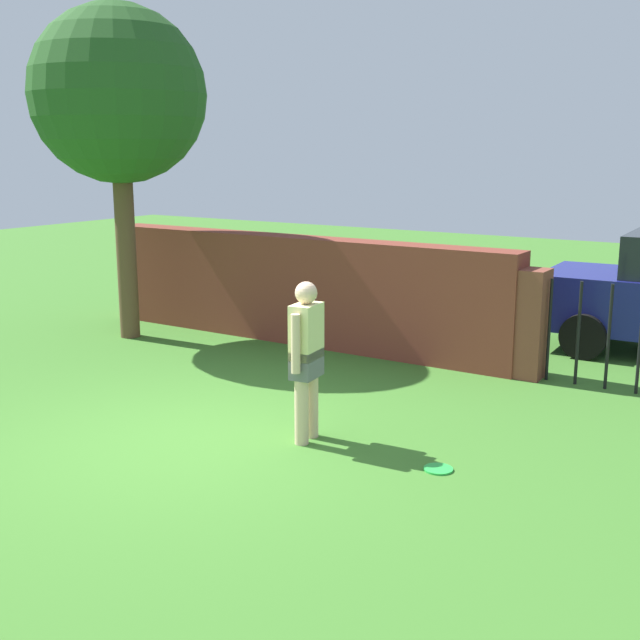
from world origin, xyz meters
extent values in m
plane|color=#3D7528|center=(0.00, 0.00, 0.00)|extent=(40.00, 40.00, 0.00)
cube|color=brown|center=(-1.50, 4.08, 0.80)|extent=(6.96, 0.50, 1.60)
cylinder|color=brown|center=(-3.85, 2.93, 1.47)|extent=(0.30, 0.30, 2.94)
sphere|color=#23511E|center=(-3.85, 2.93, 3.65)|extent=(2.60, 2.60, 2.60)
cylinder|color=beige|center=(0.96, 0.76, 0.42)|extent=(0.14, 0.14, 0.85)
cylinder|color=beige|center=(0.98, 0.54, 0.42)|extent=(0.14, 0.14, 0.85)
cube|color=slate|center=(0.97, 0.65, 0.80)|extent=(0.26, 0.38, 0.28)
cube|color=beige|center=(0.97, 0.65, 1.12)|extent=(0.26, 0.38, 0.55)
sphere|color=beige|center=(0.97, 0.65, 1.51)|extent=(0.22, 0.22, 0.22)
cylinder|color=beige|center=(0.94, 0.87, 1.05)|extent=(0.09, 0.09, 0.58)
cylinder|color=beige|center=(1.00, 0.43, 1.05)|extent=(0.09, 0.09, 0.58)
cube|color=brown|center=(2.08, 4.08, 0.70)|extent=(0.44, 0.44, 1.40)
cylinder|color=black|center=(2.35, 4.08, 0.65)|extent=(0.04, 0.04, 1.30)
cylinder|color=black|center=(2.71, 4.08, 0.65)|extent=(0.04, 0.04, 1.30)
cylinder|color=black|center=(3.07, 4.08, 0.65)|extent=(0.04, 0.04, 1.30)
cylinder|color=black|center=(3.44, 4.08, 0.65)|extent=(0.04, 0.04, 1.30)
cylinder|color=black|center=(2.39, 7.08, 0.32)|extent=(0.65, 0.24, 0.64)
cylinder|color=black|center=(2.46, 5.38, 0.32)|extent=(0.65, 0.24, 0.64)
cylinder|color=green|center=(2.41, 0.66, 0.01)|extent=(0.27, 0.27, 0.02)
camera|label=1|loc=(5.20, -5.70, 2.89)|focal=44.86mm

